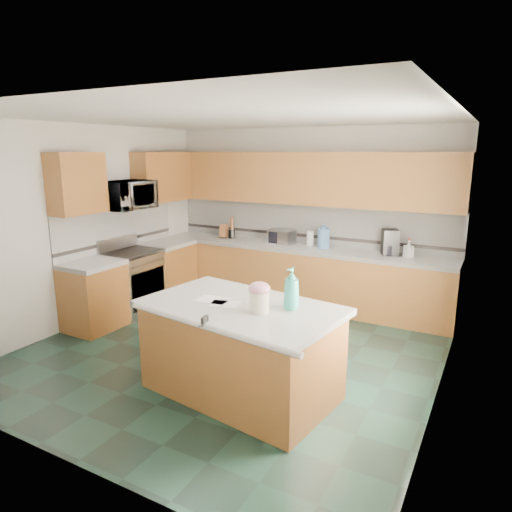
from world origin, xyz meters
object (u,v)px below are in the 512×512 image
Objects in this scene: soap_bottle_island at (292,289)px; knife_block at (224,231)px; island_top at (240,308)px; treat_jar at (259,302)px; toaster_oven at (282,237)px; island_base at (241,352)px; coffee_maker at (390,242)px.

soap_bottle_island is 1.76× the size of knife_block.
knife_block reaches higher than island_top.
toaster_oven is (-1.15, 2.90, 0.02)m from treat_jar.
island_base is 0.95× the size of island_top.
coffee_maker is at bearing 94.35° from soap_bottle_island.
toaster_oven is at bearing -12.32° from knife_block.
soap_bottle_island reaches higher than knife_block.
soap_bottle_island is (0.48, 0.12, 0.69)m from island_base.
soap_bottle_island is at bearing -119.19° from coffee_maker.
soap_bottle_island is 1.10× the size of coffee_maker.
treat_jar is (0.25, -0.09, 0.12)m from island_top.
island_top is 2.96m from toaster_oven.
coffee_maker reaches higher than island_top.
knife_block reaches higher than toaster_oven.
knife_block is 0.59× the size of toaster_oven.
treat_jar reaches higher than island_base.
coffee_maker reaches higher than treat_jar.
island_top is 0.29m from treat_jar.
soap_bottle_island is 2.74m from coffee_maker.
toaster_oven is at bearing 157.77° from coffee_maker.
knife_block is at bearing 157.36° from coffee_maker.
island_base is 3.01m from toaster_oven.
island_top is at bearing -67.22° from knife_block.
toaster_oven is at bearing 130.18° from treat_jar.
treat_jar is at bearing -11.18° from island_base.
island_base is 4.51× the size of soap_bottle_island.
toaster_oven is (-1.38, 2.69, -0.09)m from soap_bottle_island.
treat_jar is 0.85× the size of knife_block.
knife_block is at bearing 133.15° from island_top.
soap_bottle_island is at bearing 22.08° from island_top.
knife_block reaches higher than treat_jar.
island_top is 4.77× the size of soap_bottle_island.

